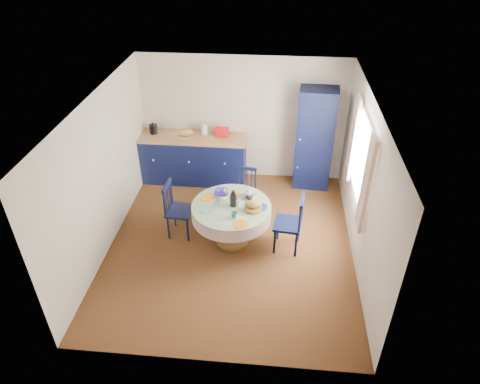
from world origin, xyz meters
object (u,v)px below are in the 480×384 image
object	(u,v)px
chair_left	(177,209)
kitchen_counter	(192,157)
mug_a	(216,203)
mug_b	(234,215)
dining_table	(232,212)
mug_d	(226,192)
pantry_cabinet	(315,139)
cobalt_bowl	(222,193)
chair_far	(245,191)
mug_c	(250,196)
chair_right	(291,223)

from	to	relation	value
chair_left	kitchen_counter	bearing A→B (deg)	7.43
chair_left	mug_a	size ratio (longest dim) A/B	8.88
kitchen_counter	mug_b	size ratio (longest dim) A/B	22.43
dining_table	mug_a	bearing A→B (deg)	-174.05
dining_table	mug_b	bearing A→B (deg)	-77.58
kitchen_counter	mug_d	distance (m)	1.90
pantry_cabinet	dining_table	bearing A→B (deg)	-120.09
pantry_cabinet	cobalt_bowl	world-z (taller)	pantry_cabinet
chair_far	mug_d	distance (m)	0.78
mug_a	mug_b	size ratio (longest dim) A/B	1.14
dining_table	mug_a	distance (m)	0.30
chair_left	mug_b	xyz separation A→B (m)	(1.01, -0.49, 0.32)
mug_b	kitchen_counter	bearing A→B (deg)	115.82
chair_left	mug_b	size ratio (longest dim) A/B	10.08
mug_a	mug_d	world-z (taller)	mug_d
pantry_cabinet	mug_a	world-z (taller)	pantry_cabinet
pantry_cabinet	mug_d	bearing A→B (deg)	-127.10
chair_left	mug_d	xyz separation A→B (m)	(0.82, 0.12, 0.32)
mug_a	mug_c	world-z (taller)	mug_c
kitchen_counter	chair_far	bearing A→B (deg)	-41.01
mug_a	cobalt_bowl	xyz separation A→B (m)	(0.05, 0.32, -0.01)
kitchen_counter	mug_a	world-z (taller)	kitchen_counter
kitchen_counter	mug_d	xyz separation A→B (m)	(0.90, -1.64, 0.31)
mug_c	mug_d	xyz separation A→B (m)	(-0.39, 0.09, -0.01)
mug_d	cobalt_bowl	size ratio (longest dim) A/B	0.39
mug_b	chair_far	bearing A→B (deg)	86.70
dining_table	mug_a	world-z (taller)	dining_table
pantry_cabinet	chair_right	world-z (taller)	pantry_cabinet
chair_left	mug_d	distance (m)	0.89
kitchen_counter	mug_c	distance (m)	2.18
mug_a	pantry_cabinet	bearing A→B (deg)	51.02
pantry_cabinet	cobalt_bowl	distance (m)	2.32
mug_b	mug_d	bearing A→B (deg)	107.53
chair_left	cobalt_bowl	size ratio (longest dim) A/B	3.97
chair_right	cobalt_bowl	world-z (taller)	chair_right
mug_a	cobalt_bowl	bearing A→B (deg)	81.52
kitchen_counter	chair_far	size ratio (longest dim) A/B	2.55
kitchen_counter	dining_table	world-z (taller)	kitchen_counter
pantry_cabinet	dining_table	world-z (taller)	pantry_cabinet
pantry_cabinet	dining_table	distance (m)	2.44
pantry_cabinet	dining_table	xyz separation A→B (m)	(-1.38, -1.99, -0.36)
mug_a	mug_d	size ratio (longest dim) A/B	1.14
mug_d	mug_b	bearing A→B (deg)	-72.47
mug_d	chair_right	bearing A→B (deg)	-17.34
chair_right	mug_a	size ratio (longest dim) A/B	9.13
dining_table	mug_a	size ratio (longest dim) A/B	11.44
chair_far	chair_right	xyz separation A→B (m)	(0.81, -0.96, 0.08)
kitchen_counter	mug_b	distance (m)	2.52
mug_d	dining_table	bearing A→B (deg)	-67.66
chair_left	chair_right	xyz separation A→B (m)	(1.89, -0.22, 0.01)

